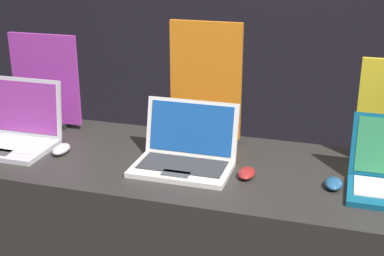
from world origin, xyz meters
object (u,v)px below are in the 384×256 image
object	(u,v)px
laptop_middle	(185,153)
mouse_middle	(247,173)
promo_stand_middle	(206,85)
mouse_front	(61,149)
laptop_front	(17,131)
promo_stand_front	(46,83)
mouse_back	(334,183)

from	to	relation	value
laptop_middle	mouse_middle	world-z (taller)	laptop_middle
promo_stand_middle	laptop_middle	bearing A→B (deg)	-90.00
mouse_front	laptop_middle	distance (m)	0.54
mouse_front	mouse_middle	distance (m)	0.79
laptop_front	laptop_middle	world-z (taller)	laptop_front
promo_stand_front	mouse_back	world-z (taller)	promo_stand_front
laptop_front	mouse_front	bearing A→B (deg)	-7.00
promo_stand_middle	mouse_back	size ratio (longest dim) A/B	5.22
laptop_middle	mouse_back	world-z (taller)	laptop_middle
promo_stand_middle	mouse_back	xyz separation A→B (m)	(0.57, -0.32, -0.24)
laptop_front	laptop_middle	distance (m)	0.76
laptop_front	mouse_middle	world-z (taller)	laptop_front
mouse_front	promo_stand_front	bearing A→B (deg)	128.36
mouse_front	laptop_front	bearing A→B (deg)	173.00
laptop_front	promo_stand_middle	size ratio (longest dim) A/B	0.64
promo_stand_front	mouse_middle	distance (m)	1.07
promo_stand_middle	mouse_back	bearing A→B (deg)	-29.07
laptop_front	mouse_back	xyz separation A→B (m)	(1.33, -0.03, -0.05)
laptop_middle	promo_stand_middle	distance (m)	0.35
laptop_front	laptop_middle	bearing A→B (deg)	-0.08
laptop_middle	promo_stand_middle	xyz separation A→B (m)	(-0.00, 0.29, 0.20)
promo_stand_front	mouse_middle	world-z (taller)	promo_stand_front
laptop_front	mouse_back	bearing A→B (deg)	-1.12
promo_stand_middle	laptop_front	bearing A→B (deg)	-159.04
mouse_middle	promo_stand_middle	world-z (taller)	promo_stand_middle
mouse_front	promo_stand_front	xyz separation A→B (m)	(-0.22, 0.28, 0.19)
mouse_middle	promo_stand_middle	distance (m)	0.47
mouse_front	laptop_middle	size ratio (longest dim) A/B	0.28
mouse_back	laptop_middle	bearing A→B (deg)	177.49
laptop_front	promo_stand_middle	world-z (taller)	promo_stand_middle
laptop_middle	promo_stand_middle	world-z (taller)	promo_stand_middle
mouse_middle	mouse_front	bearing A→B (deg)	179.94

